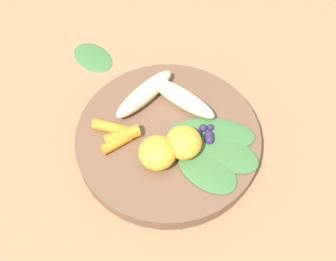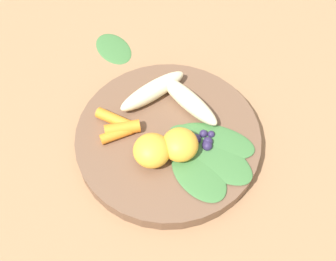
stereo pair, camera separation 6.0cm
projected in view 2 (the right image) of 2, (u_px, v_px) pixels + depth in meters
ground_plane at (168, 143)px, 0.63m from camera, size 2.40×2.40×0.00m
bowl at (168, 139)px, 0.62m from camera, size 0.27×0.27×0.02m
banana_peeled_left at (153, 91)px, 0.64m from camera, size 0.11×0.10×0.03m
banana_peeled_right at (189, 100)px, 0.63m from camera, size 0.10×0.10×0.03m
orange_segment_near at (180, 145)px, 0.58m from camera, size 0.05×0.05×0.04m
orange_segment_far at (152, 150)px, 0.57m from camera, size 0.05×0.05×0.04m
carrot_front at (116, 120)px, 0.61m from camera, size 0.06×0.04×0.02m
carrot_mid_left at (122, 130)px, 0.60m from camera, size 0.05×0.03×0.02m
carrot_mid_right at (116, 134)px, 0.60m from camera, size 0.05×0.03×0.01m
blueberry_pile at (203, 142)px, 0.59m from camera, size 0.04×0.04×0.02m
coconut_shred_patch at (197, 162)px, 0.58m from camera, size 0.04×0.04×0.00m
kale_leaf_left at (199, 175)px, 0.57m from camera, size 0.11×0.11×0.00m
kale_leaf_right at (209, 154)px, 0.59m from camera, size 0.15×0.13×0.00m
kale_leaf_rear at (214, 141)px, 0.60m from camera, size 0.13×0.08×0.00m
kale_leaf_stray at (113, 48)px, 0.73m from camera, size 0.09×0.10×0.01m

